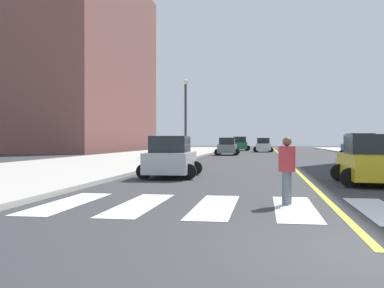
{
  "coord_description": "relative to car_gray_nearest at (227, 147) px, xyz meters",
  "views": [
    {
      "loc": [
        -1.58,
        -6.61,
        1.54
      ],
      "look_at": [
        -6.71,
        26.16,
        1.23
      ],
      "focal_mm": 43.33,
      "sensor_mm": 36.0,
      "label": 1
    }
  ],
  "objects": [
    {
      "name": "street_lamp",
      "position": [
        -2.78,
        -8.53,
        3.17
      ],
      "size": [
        0.44,
        0.44,
        6.4
      ],
      "color": "#38383D",
      "rests_on": "sidewalk_kerb_west"
    },
    {
      "name": "low_rise_brick_west",
      "position": [
        -22.68,
        15.16,
        11.5
      ],
      "size": [
        16.0,
        32.0,
        24.64
      ],
      "primitive_type": "cube",
      "color": "brown",
      "rests_on": "ground"
    },
    {
      "name": "car_silver_fifth",
      "position": [
        -0.13,
        -27.66,
        -0.03
      ],
      "size": [
        2.46,
        3.85,
        1.69
      ],
      "rotation": [
        0.0,
        0.0,
        0.04
      ],
      "color": "#B7B7BC",
      "rests_on": "ground"
    },
    {
      "name": "car_green_second",
      "position": [
        0.31,
        19.24,
        0.1
      ],
      "size": [
        2.79,
        4.44,
        1.98
      ],
      "rotation": [
        0.0,
        0.0,
        0.01
      ],
      "color": "#236B42",
      "rests_on": "ground"
    },
    {
      "name": "lane_divider_paint",
      "position": [
        5.26,
        0.29,
        -0.81
      ],
      "size": [
        0.16,
        80.0,
        0.01
      ],
      "primitive_type": "cube",
      "color": "yellow",
      "rests_on": "ground"
    },
    {
      "name": "sidewalk_kerb_west",
      "position": [
        -6.94,
        -19.71,
        -0.74
      ],
      "size": [
        10.0,
        120.0,
        0.15
      ],
      "primitive_type": "cube",
      "color": "#B2ADA3",
      "rests_on": "ground"
    },
    {
      "name": "car_blue_fourth",
      "position": [
        10.58,
        -11.15,
        0.12
      ],
      "size": [
        2.84,
        4.51,
        2.0
      ],
      "rotation": [
        0.0,
        0.0,
        3.16
      ],
      "color": "#2D479E",
      "rests_on": "ground"
    },
    {
      "name": "car_gray_nearest",
      "position": [
        0.0,
        0.0,
        0.0
      ],
      "size": [
        2.51,
        3.96,
        1.75
      ],
      "rotation": [
        0.0,
        0.0,
        0.02
      ],
      "color": "slate",
      "rests_on": "ground"
    },
    {
      "name": "car_yellow_third",
      "position": [
        7.32,
        -29.52,
        -0.01
      ],
      "size": [
        2.44,
        3.89,
        1.73
      ],
      "rotation": [
        0.0,
        0.0,
        3.13
      ],
      "color": "gold",
      "rests_on": "ground"
    },
    {
      "name": "pedestrian_crossing",
      "position": [
        4.2,
        -35.2,
        0.07
      ],
      "size": [
        0.4,
        0.4,
        1.61
      ],
      "rotation": [
        0.0,
        0.0,
        4.39
      ],
      "color": "slate",
      "rests_on": "ground"
    },
    {
      "name": "crosswalk_paint",
      "position": [
        5.26,
        -35.71,
        -0.81
      ],
      "size": [
        13.5,
        4.0,
        0.01
      ],
      "color": "silver",
      "rests_on": "ground"
    },
    {
      "name": "car_white_sixth",
      "position": [
        3.51,
        12.43,
        0.01
      ],
      "size": [
        2.54,
        4.0,
        1.77
      ],
      "rotation": [
        0.0,
        0.0,
        0.03
      ],
      "color": "silver",
      "rests_on": "ground"
    },
    {
      "name": "ground_plane",
      "position": [
        5.26,
        -39.71,
        -0.82
      ],
      "size": [
        220.0,
        220.0,
        0.0
      ],
      "primitive_type": "plane",
      "color": "#333335"
    }
  ]
}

